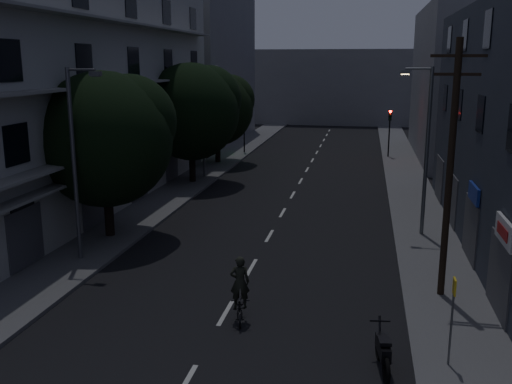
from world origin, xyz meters
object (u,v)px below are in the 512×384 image
(utility_pole, at_px, (450,166))
(motorcycle, at_px, (383,352))
(bus_stop_sign, at_px, (453,306))
(cyclist, at_px, (240,299))

(utility_pole, height_order, motorcycle, utility_pole)
(bus_stop_sign, xyz_separation_m, cyclist, (-6.35, 1.91, -1.14))
(utility_pole, distance_m, motorcycle, 7.31)
(utility_pole, distance_m, bus_stop_sign, 5.92)
(motorcycle, bearing_deg, cyclist, 145.85)
(motorcycle, distance_m, cyclist, 5.08)
(motorcycle, bearing_deg, bus_stop_sign, 3.32)
(utility_pole, relative_size, motorcycle, 4.41)
(utility_pole, xyz_separation_m, cyclist, (-6.74, -3.20, -4.12))
(utility_pole, distance_m, cyclist, 8.52)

